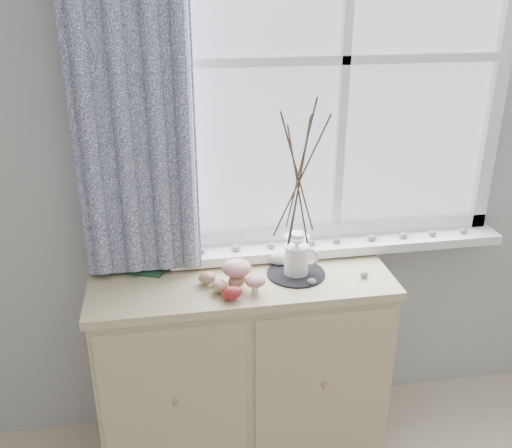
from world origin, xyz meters
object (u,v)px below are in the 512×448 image
sideboard (243,366)px  botanical_book (132,249)px  toadstool_cluster (241,272)px  twig_pitcher (299,174)px

sideboard → botanical_book: (-0.42, 0.12, 0.53)m
toadstool_cluster → botanical_book: bearing=154.9°
toadstool_cluster → twig_pitcher: size_ratio=0.22×
sideboard → twig_pitcher: size_ratio=1.62×
sideboard → botanical_book: bearing=163.8°
sideboard → toadstool_cluster: 0.49m
botanical_book → toadstool_cluster: 0.45m
botanical_book → toadstool_cluster: (0.41, -0.19, -0.04)m
sideboard → toadstool_cluster: toadstool_cluster is taller
toadstool_cluster → sideboard: bearing=80.8°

